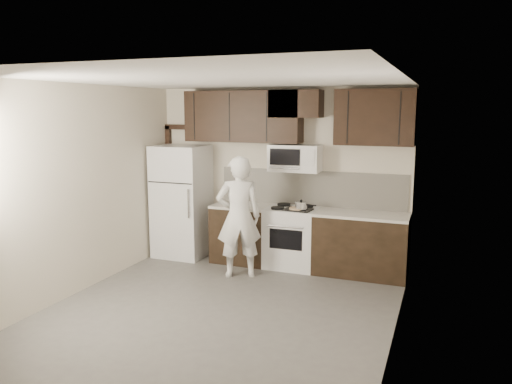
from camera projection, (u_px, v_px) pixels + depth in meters
The scene contains 14 objects.
floor at pixel (220, 311), 5.94m from camera, with size 4.50×4.50×0.00m, color #53504E.
back_wall at pixel (280, 175), 7.78m from camera, with size 4.00×4.00×0.00m, color beige.
ceiling at pixel (217, 79), 5.49m from camera, with size 4.50×4.50×0.00m, color white.
counter_run at pixel (311, 239), 7.43m from camera, with size 2.95×0.64×0.91m.
stove at pixel (292, 237), 7.54m from camera, with size 0.76×0.66×0.94m.
backsplash at pixel (311, 188), 7.62m from camera, with size 2.90×0.02×0.54m, color beige.
upper_cabinets at pixel (290, 115), 7.40m from camera, with size 3.48×0.35×0.78m.
microwave at pixel (295, 158), 7.45m from camera, with size 0.76×0.42×0.40m.
refrigerator at pixel (182, 201), 8.08m from camera, with size 0.80×0.76×1.80m.
door_trim at pixel (172, 176), 8.44m from camera, with size 0.50×0.08×2.12m.
saucepan at pixel (301, 206), 7.25m from camera, with size 0.31×0.18×0.17m.
baking_tray at pixel (298, 210), 7.29m from camera, with size 0.38×0.29×0.02m, color black.
pizza at pixel (298, 208), 7.29m from camera, with size 0.26×0.26×0.02m, color tan.
person at pixel (239, 217), 7.05m from camera, with size 0.63×0.42×1.74m, color white.
Camera 1 is at (2.42, -5.09, 2.38)m, focal length 35.00 mm.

